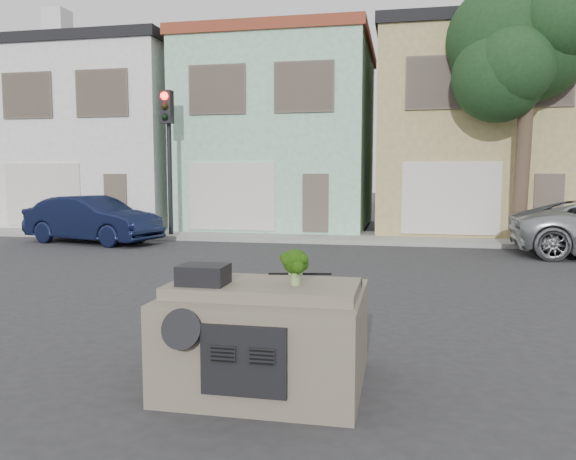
% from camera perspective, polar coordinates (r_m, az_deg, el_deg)
% --- Properties ---
extents(ground_plane, '(120.00, 120.00, 0.00)m').
position_cam_1_polar(ground_plane, '(9.05, 2.43, -8.59)').
color(ground_plane, '#303033').
rests_on(ground_plane, ground).
extents(sidewalk, '(40.00, 3.00, 0.15)m').
position_cam_1_polar(sidewalk, '(19.33, 7.32, -0.77)').
color(sidewalk, gray).
rests_on(sidewalk, ground).
extents(townhouse_white, '(7.20, 8.20, 7.55)m').
position_cam_1_polar(townhouse_white, '(26.30, -16.82, 8.81)').
color(townhouse_white, white).
rests_on(townhouse_white, ground).
extents(townhouse_mint, '(7.20, 8.20, 7.55)m').
position_cam_1_polar(townhouse_mint, '(23.72, -0.42, 9.41)').
color(townhouse_mint, '#9FD6B2').
rests_on(townhouse_mint, ground).
extents(townhouse_tan, '(7.20, 8.20, 7.55)m').
position_cam_1_polar(townhouse_tan, '(23.36, 18.13, 9.19)').
color(townhouse_tan, tan).
rests_on(townhouse_tan, ground).
extents(navy_sedan, '(4.88, 2.63, 1.53)m').
position_cam_1_polar(navy_sedan, '(19.38, -19.16, -1.24)').
color(navy_sedan, black).
rests_on(navy_sedan, ground).
extents(traffic_signal, '(0.40, 0.40, 5.10)m').
position_cam_1_polar(traffic_signal, '(19.80, -12.05, 6.48)').
color(traffic_signal, black).
rests_on(traffic_signal, ground).
extents(tree_near, '(4.40, 4.00, 8.50)m').
position_cam_1_polar(tree_near, '(18.92, 22.92, 11.37)').
color(tree_near, '#193719').
rests_on(tree_near, ground).
extents(car_dashboard, '(2.00, 1.80, 1.12)m').
position_cam_1_polar(car_dashboard, '(6.06, -2.08, -10.32)').
color(car_dashboard, '#6F6554').
rests_on(car_dashboard, ground).
extents(instrument_hump, '(0.48, 0.38, 0.20)m').
position_cam_1_polar(instrument_hump, '(5.75, -8.58, -4.50)').
color(instrument_hump, black).
rests_on(instrument_hump, car_dashboard).
extents(wiper_arm, '(0.69, 0.15, 0.02)m').
position_cam_1_polar(wiper_arm, '(6.24, 1.23, -4.47)').
color(wiper_arm, black).
rests_on(wiper_arm, car_dashboard).
extents(broccoli, '(0.41, 0.41, 0.38)m').
position_cam_1_polar(broccoli, '(5.63, 0.76, -3.74)').
color(broccoli, '#173307').
rests_on(broccoli, car_dashboard).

